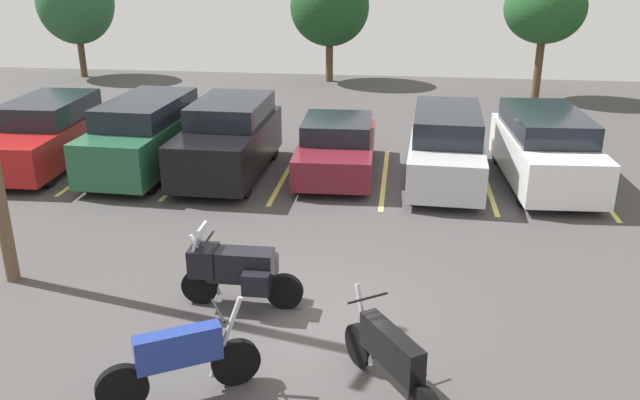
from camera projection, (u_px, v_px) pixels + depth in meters
name	position (u px, v px, depth m)	size (l,w,h in m)	color
ground	(306.00, 319.00, 10.89)	(44.00, 44.00, 0.10)	#423F3F
motorcycle_touring	(236.00, 269.00, 10.99)	(2.07, 0.94, 1.43)	black
motorcycle_second	(390.00, 358.00, 8.77)	(1.37, 1.94, 1.26)	black
motorcycle_third	(181.00, 359.00, 8.74)	(1.96, 1.20, 1.34)	black
parking_stripes	(286.00, 174.00, 17.71)	(15.83, 4.81, 0.01)	#EAE066
car_red	(46.00, 134.00, 18.17)	(2.06, 4.93, 1.78)	maroon
car_green	(145.00, 135.00, 17.67)	(2.05, 4.85, 1.92)	#235638
car_black	(229.00, 139.00, 17.37)	(2.00, 4.70, 1.93)	black
car_maroon	(337.00, 147.00, 17.58)	(2.04, 4.45, 1.45)	maroon
car_silver	(446.00, 147.00, 16.90)	(1.99, 4.70, 1.79)	#B7B7BC
car_white	(545.00, 148.00, 16.73)	(2.18, 4.93, 1.81)	white
tree_far_left	(545.00, 8.00, 25.29)	(3.09, 3.09, 4.85)	#4C3823
tree_left	(330.00, 7.00, 28.82)	(3.42, 3.42, 4.91)	#4C3823
tree_center_left	(75.00, 2.00, 29.83)	(3.40, 3.40, 5.20)	#4C3823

